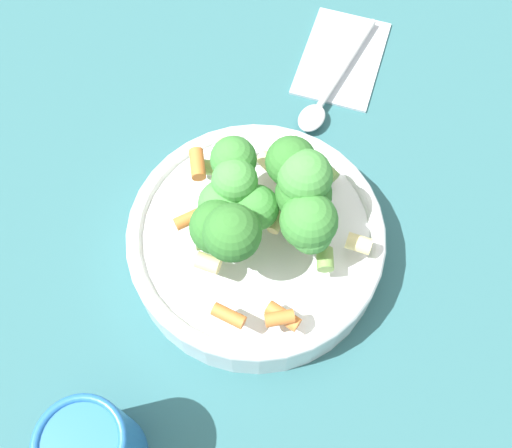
{
  "coord_description": "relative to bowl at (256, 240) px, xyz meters",
  "views": [
    {
      "loc": [
        0.16,
        -0.16,
        0.51
      ],
      "look_at": [
        0.0,
        0.0,
        0.06
      ],
      "focal_mm": 42.0,
      "sensor_mm": 36.0,
      "label": 1
    }
  ],
  "objects": [
    {
      "name": "bowl",
      "position": [
        0.0,
        0.0,
        0.0
      ],
      "size": [
        0.23,
        0.23,
        0.05
      ],
      "color": "silver",
      "rests_on": "ground_plane"
    },
    {
      "name": "napkin",
      "position": [
        -0.09,
        0.24,
        -0.02
      ],
      "size": [
        0.13,
        0.15,
        0.01
      ],
      "color": "#B2BCC6",
      "rests_on": "ground_plane"
    },
    {
      "name": "spoon",
      "position": [
        -0.07,
        0.18,
        -0.02
      ],
      "size": [
        0.06,
        0.17,
        0.01
      ],
      "rotation": [
        0.0,
        0.0,
        11.25
      ],
      "color": "silver",
      "rests_on": "napkin"
    },
    {
      "name": "pasta_salad",
      "position": [
        0.01,
        0.01,
        0.07
      ],
      "size": [
        0.17,
        0.17,
        0.09
      ],
      "color": "#8CB766",
      "rests_on": "bowl"
    },
    {
      "name": "ground_plane",
      "position": [
        0.0,
        0.0,
        -0.03
      ],
      "size": [
        3.0,
        3.0,
        0.0
      ],
      "primitive_type": "plane",
      "color": "#2D6066"
    }
  ]
}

